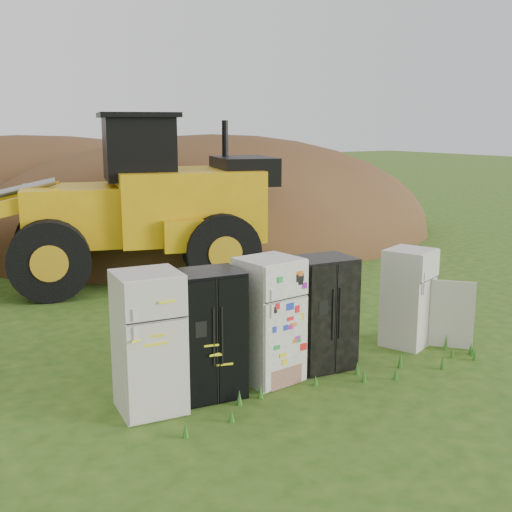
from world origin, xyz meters
The scene contains 9 objects.
ground centered at (0.00, 0.00, 0.00)m, with size 120.00×120.00×0.00m, color #295115.
fridge_leftmost centered at (-2.43, -0.03, 0.93)m, with size 0.82×0.79×1.87m, color silver, non-canonical shape.
fridge_black_side centered at (-1.57, -0.03, 0.89)m, with size 0.93×0.73×1.78m, color black, non-canonical shape.
fridge_sticker centered at (-0.55, -0.03, 0.92)m, with size 0.82×0.76×1.84m, color white, non-canonical shape.
fridge_dark_mid centered at (0.43, -0.04, 0.87)m, with size 0.89×0.73×1.74m, color black, non-canonical shape.
fridge_open_door centered at (2.30, -0.01, 0.83)m, with size 0.75×0.70×1.66m, color silver, non-canonical shape.
wheel_loader centered at (-0.64, 7.08, 1.99)m, with size 8.22×3.33×3.98m, color gold, non-canonical shape.
dirt_mound_right centered at (4.78, 11.37, 0.00)m, with size 16.40×12.02×6.78m, color #4C2F18.
dirt_mound_back centered at (0.24, 18.57, 0.00)m, with size 20.38×13.59×6.60m, color #4C2F18.
Camera 1 is at (-5.53, -7.49, 3.72)m, focal length 45.00 mm.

